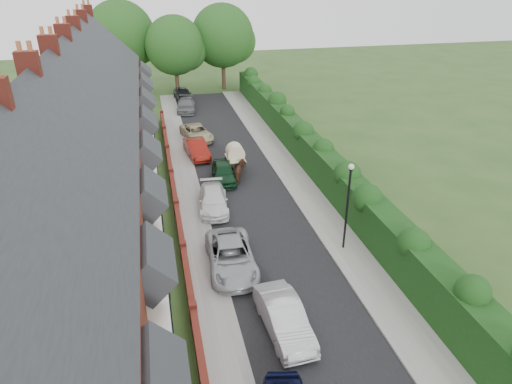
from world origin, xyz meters
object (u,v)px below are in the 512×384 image
at_px(car_white, 213,200).
at_px(car_grey, 186,105).
at_px(car_beige, 197,133).
at_px(car_black, 183,94).
at_px(car_silver_a, 284,318).
at_px(car_silver_b, 231,257).
at_px(lamppost, 348,196).
at_px(horse, 240,172).
at_px(car_red, 197,149).
at_px(car_green, 224,172).
at_px(horse_cart, 235,156).

bearing_deg(car_white, car_grey, 94.15).
height_order(car_beige, car_black, car_black).
distance_m(car_silver_a, car_silver_b, 5.21).
height_order(lamppost, car_grey, lamppost).
bearing_deg(horse, car_red, -51.65).
height_order(lamppost, car_green, lamppost).
xyz_separation_m(car_white, horse_cart, (2.54, 5.67, 0.62)).
xyz_separation_m(car_beige, horse, (2.10, -9.79, 0.12)).
relative_size(lamppost, car_green, 1.28).
height_order(lamppost, car_beige, lamppost).
relative_size(car_silver_b, car_beige, 1.13).
xyz_separation_m(lamppost, car_green, (-5.00, 10.46, -2.61)).
distance_m(car_black, horse_cart, 21.58).
distance_m(car_white, car_beige, 13.51).
height_order(car_silver_a, car_white, car_silver_a).
height_order(car_beige, car_grey, car_grey).
distance_m(car_silver_a, car_black, 38.81).
relative_size(car_beige, horse, 2.54).
relative_size(car_white, car_grey, 0.96).
height_order(car_silver_a, car_silver_b, car_silver_a).
bearing_deg(horse, car_silver_a, 99.45).
relative_size(car_green, car_black, 0.90).
height_order(car_silver_b, car_green, car_silver_b).
bearing_deg(car_beige, car_silver_a, -99.93).
bearing_deg(car_white, car_red, 95.12).
relative_size(lamppost, car_grey, 1.12).
relative_size(car_silver_b, car_black, 1.16).
distance_m(car_green, car_grey, 18.57).
distance_m(car_beige, car_grey, 9.20).
bearing_deg(car_silver_b, car_beige, 91.11).
bearing_deg(car_grey, car_silver_b, -83.78).
distance_m(car_white, horse, 4.50).
bearing_deg(lamppost, car_silver_b, -176.88).
bearing_deg(horse, car_beige, -64.09).
relative_size(car_silver_a, car_white, 0.99).
distance_m(car_silver_b, car_beige, 20.15).
relative_size(car_black, horse_cart, 1.46).
distance_m(car_silver_b, horse, 10.67).
relative_size(car_white, horse_cart, 1.45).
bearing_deg(lamppost, car_black, 100.12).
bearing_deg(car_green, car_silver_a, -86.12).
distance_m(car_beige, horse_cart, 8.14).
bearing_deg(car_black, car_grey, -96.61).
bearing_deg(car_silver_a, car_grey, 87.93).
height_order(car_grey, horse_cart, horse_cart).
bearing_deg(car_white, car_black, 94.11).
distance_m(lamppost, horse_cart, 12.72).
relative_size(car_silver_b, car_white, 1.17).
relative_size(lamppost, car_silver_b, 1.00).
height_order(car_grey, horse, horse).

